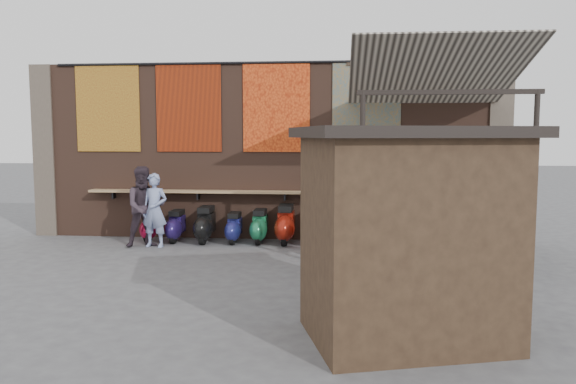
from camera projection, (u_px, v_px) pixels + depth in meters
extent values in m
plane|color=#474749|center=(245.00, 264.00, 10.40)|extent=(70.00, 70.00, 0.00)
cube|color=brown|center=(264.00, 152.00, 12.87)|extent=(10.00, 0.40, 4.00)
cube|color=#4C4238|center=(48.00, 151.00, 13.35)|extent=(0.50, 0.50, 4.00)
cube|color=#4C4238|center=(498.00, 152.00, 12.39)|extent=(0.50, 0.50, 4.00)
cube|color=#9E7A51|center=(262.00, 192.00, 12.60)|extent=(8.00, 0.32, 0.05)
cube|color=white|center=(336.00, 187.00, 12.40)|extent=(0.65, 0.30, 0.23)
cube|color=maroon|center=(108.00, 108.00, 12.88)|extent=(1.50, 0.02, 2.00)
cube|color=red|center=(189.00, 107.00, 12.71)|extent=(1.50, 0.02, 2.00)
cube|color=#E7551C|center=(276.00, 107.00, 12.52)|extent=(1.50, 0.02, 2.00)
cube|color=#225E7D|center=(366.00, 107.00, 12.34)|extent=(1.50, 0.02, 2.00)
cylinder|color=black|center=(263.00, 63.00, 12.44)|extent=(9.50, 0.06, 0.06)
imported|color=#8695C4|center=(154.00, 210.00, 11.91)|extent=(0.62, 0.45, 1.58)
imported|color=#342831|center=(145.00, 207.00, 11.92)|extent=(1.05, 0.98, 1.72)
imported|color=black|center=(382.00, 220.00, 9.71)|extent=(1.15, 0.86, 1.82)
imported|color=#5D5C61|center=(478.00, 220.00, 9.85)|extent=(1.33, 1.20, 1.79)
imported|color=#95875F|center=(357.00, 216.00, 11.32)|extent=(0.82, 0.89, 1.52)
cube|color=black|center=(407.00, 240.00, 6.46)|extent=(2.53, 2.15, 2.35)
cube|color=black|center=(409.00, 132.00, 6.34)|extent=(2.85, 2.46, 0.12)
cube|color=gold|center=(382.00, 188.00, 7.24)|extent=(1.17, 0.36, 0.50)
cube|color=#473321|center=(381.00, 252.00, 7.32)|extent=(1.76, 0.58, 0.06)
cube|color=beige|center=(435.00, 73.00, 10.61)|extent=(3.20, 3.28, 0.97)
cube|color=#33261C|center=(423.00, 62.00, 12.14)|extent=(3.30, 0.08, 0.12)
cube|color=black|center=(449.00, 92.00, 9.17)|extent=(3.00, 0.08, 0.08)
cylinder|color=black|center=(362.00, 184.00, 9.45)|extent=(0.09, 0.09, 3.10)
cylinder|color=black|center=(534.00, 186.00, 9.20)|extent=(0.09, 0.09, 3.10)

